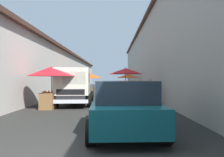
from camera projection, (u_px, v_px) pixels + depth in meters
name	position (u px, v px, depth m)	size (l,w,h in m)	color
ground	(103.00, 98.00, 17.46)	(90.00, 90.00, 0.00)	#282826
building_left_whitewash	(26.00, 72.00, 19.78)	(49.80, 7.50, 4.36)	beige
building_right_concrete	(183.00, 57.00, 19.65)	(49.80, 7.50, 7.02)	#A39E93
fruit_stall_far_right	(128.00, 78.00, 23.37)	(2.63, 2.63, 2.12)	#9E9EA3
fruit_stall_mid_lane	(89.00, 78.00, 18.89)	(2.40, 2.40, 2.13)	#9E9EA3
fruit_stall_far_left	(125.00, 76.00, 13.82)	(2.20, 2.20, 2.27)	#9E9EA3
fruit_stall_near_left	(51.00, 76.00, 10.80)	(2.41, 2.41, 2.21)	#9E9EA3
hatchback_car	(123.00, 106.00, 6.16)	(3.99, 2.08, 1.45)	#0F4C56
delivery_truck	(74.00, 87.00, 12.05)	(5.01, 2.19, 2.08)	black
vendor_by_crates	(150.00, 90.00, 12.13)	(0.55, 0.39, 1.53)	#232328
parked_scooter	(126.00, 91.00, 19.60)	(1.65, 0.62, 1.14)	black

